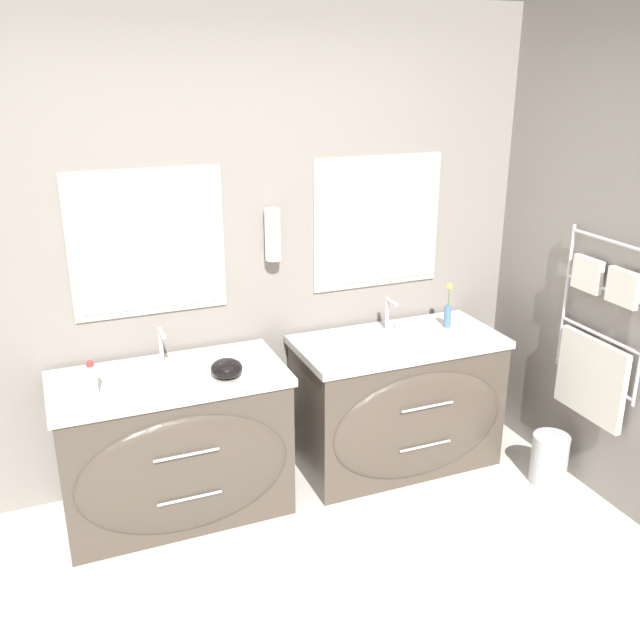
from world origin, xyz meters
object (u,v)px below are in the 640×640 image
at_px(vanity_right, 399,404).
at_px(flower_vase, 448,311).
at_px(amenity_bowl, 227,368).
at_px(vanity_left, 175,447).
at_px(waste_bin, 549,458).
at_px(toiletry_bottle, 92,380).

bearing_deg(vanity_right, flower_vase, 15.49).
xyz_separation_m(vanity_right, flower_vase, (0.35, 0.10, 0.50)).
height_order(vanity_right, amenity_bowl, amenity_bowl).
relative_size(vanity_left, waste_bin, 4.00).
relative_size(vanity_right, flower_vase, 4.38).
relative_size(amenity_bowl, flower_vase, 0.59).
relative_size(vanity_left, toiletry_bottle, 6.70).
height_order(vanity_left, flower_vase, flower_vase).
bearing_deg(vanity_right, waste_bin, -34.94).
bearing_deg(vanity_left, toiletry_bottle, -170.98).
height_order(vanity_right, waste_bin, vanity_right).
xyz_separation_m(flower_vase, waste_bin, (0.36, -0.60, -0.75)).
relative_size(vanity_right, toiletry_bottle, 6.70).
relative_size(vanity_left, vanity_right, 1.00).
distance_m(vanity_left, waste_bin, 2.10).
bearing_deg(amenity_bowl, flower_vase, 7.98).
distance_m(vanity_left, toiletry_bottle, 0.61).
bearing_deg(vanity_left, flower_vase, 3.37).
xyz_separation_m(vanity_left, amenity_bowl, (0.27, -0.10, 0.44)).
bearing_deg(waste_bin, toiletry_bottle, 169.64).
xyz_separation_m(vanity_right, amenity_bowl, (-1.05, -0.10, 0.44)).
distance_m(amenity_bowl, waste_bin, 1.93).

